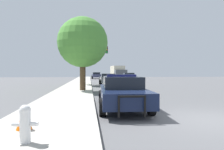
% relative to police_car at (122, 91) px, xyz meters
% --- Properties ---
extents(ground_plane, '(110.00, 110.00, 0.00)m').
position_rel_police_car_xyz_m(ground_plane, '(2.41, -2.60, -0.74)').
color(ground_plane, '#565659').
extents(sidewalk_left, '(3.00, 110.00, 0.13)m').
position_rel_police_car_xyz_m(sidewalk_left, '(-2.69, -2.60, -0.67)').
color(sidewalk_left, '#ADA89E').
rests_on(sidewalk_left, ground_plane).
extents(police_car, '(2.19, 5.44, 1.48)m').
position_rel_police_car_xyz_m(police_car, '(0.00, 0.00, 0.00)').
color(police_car, '#141E3D').
rests_on(police_car, ground_plane).
extents(fire_hydrant, '(0.53, 0.23, 0.79)m').
position_rel_police_car_xyz_m(fire_hydrant, '(-2.77, -4.83, -0.19)').
color(fire_hydrant, white).
rests_on(fire_hydrant, sidewalk_left).
extents(traffic_light, '(3.49, 0.35, 4.89)m').
position_rel_police_car_xyz_m(traffic_light, '(-1.00, 18.90, 2.85)').
color(traffic_light, '#424247').
rests_on(traffic_light, sidewalk_left).
extents(car_background_midblock, '(1.92, 3.98, 1.35)m').
position_rel_police_car_xyz_m(car_background_midblock, '(0.74, 16.09, -0.01)').
color(car_background_midblock, slate).
rests_on(car_background_midblock, ground_plane).
extents(car_background_oncoming, '(2.07, 4.24, 1.38)m').
position_rel_police_car_xyz_m(car_background_oncoming, '(5.12, 26.19, 0.01)').
color(car_background_oncoming, silver).
rests_on(car_background_oncoming, ground_plane).
extents(car_background_distant, '(2.07, 4.17, 1.41)m').
position_rel_police_car_xyz_m(car_background_distant, '(0.12, 38.14, 0.02)').
color(car_background_distant, '#333856').
rests_on(car_background_distant, ground_plane).
extents(box_truck, '(2.96, 7.44, 2.85)m').
position_rel_police_car_xyz_m(box_truck, '(4.96, 38.50, 0.79)').
color(box_truck, '#474C51').
rests_on(box_truck, ground_plane).
extents(tree_sidewalk_near, '(3.99, 3.99, 5.80)m').
position_rel_police_car_xyz_m(tree_sidewalk_near, '(-1.94, 7.94, 3.17)').
color(tree_sidewalk_near, '#4C3823').
rests_on(tree_sidewalk_near, sidewalk_left).
extents(tree_sidewalk_mid, '(3.94, 3.94, 6.43)m').
position_rel_police_car_xyz_m(tree_sidewalk_mid, '(-2.03, 15.82, 3.84)').
color(tree_sidewalk_mid, brown).
rests_on(tree_sidewalk_mid, sidewalk_left).
extents(traffic_cone, '(0.40, 0.40, 0.55)m').
position_rel_police_car_xyz_m(traffic_cone, '(-3.10, -3.74, -0.33)').
color(traffic_cone, orange).
rests_on(traffic_cone, sidewalk_left).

